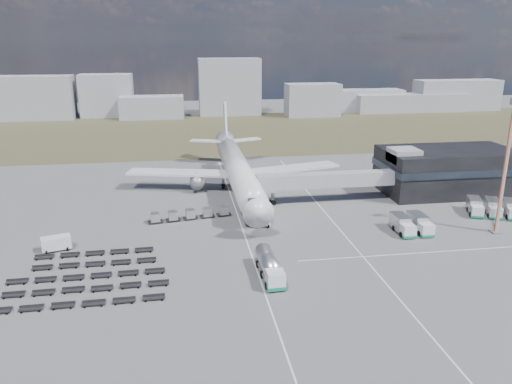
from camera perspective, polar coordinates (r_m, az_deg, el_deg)
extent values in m
plane|color=#565659|center=(87.49, 0.36, -5.92)|extent=(420.00, 420.00, 0.00)
cube|color=#433C28|center=(192.96, -4.85, 6.88)|extent=(420.00, 90.00, 0.01)
cube|color=silver|center=(91.80, -1.37, -4.78)|extent=(0.25, 110.00, 0.01)
cube|color=silver|center=(95.60, 9.42, -4.10)|extent=(0.25, 110.00, 0.01)
cube|color=silver|center=(87.82, 17.67, -6.69)|extent=(40.00, 0.25, 0.01)
cube|color=black|center=(123.52, 21.05, 2.29)|extent=(30.00, 16.00, 10.00)
cube|color=#262D38|center=(123.24, 21.11, 2.83)|extent=(30.40, 16.40, 1.60)
cube|color=#939399|center=(115.28, 16.56, 4.03)|extent=(6.00, 6.00, 3.00)
cube|color=#939399|center=(108.62, 8.11, 1.40)|extent=(29.80, 3.00, 3.00)
cube|color=#939399|center=(105.12, 1.17, 1.04)|extent=(4.00, 3.60, 3.40)
cylinder|color=slate|center=(106.59, 1.91, -0.17)|extent=(0.70, 0.70, 5.10)
cylinder|color=black|center=(107.23, 1.90, -1.24)|extent=(1.40, 0.90, 1.40)
cylinder|color=silver|center=(113.95, -2.02, 2.42)|extent=(5.60, 48.00, 5.60)
cone|color=silver|center=(88.81, 0.01, -1.89)|extent=(5.60, 5.00, 5.60)
cone|color=silver|center=(140.90, -3.39, 5.60)|extent=(5.60, 8.00, 5.60)
cube|color=black|center=(90.43, -0.18, -1.00)|extent=(2.20, 2.00, 0.80)
cube|color=silver|center=(118.37, -8.57, 2.20)|extent=(25.59, 11.38, 0.50)
cube|color=silver|center=(121.15, 3.82, 2.70)|extent=(25.59, 11.38, 0.50)
cylinder|color=slate|center=(116.94, -6.81, 1.22)|extent=(3.00, 5.00, 3.00)
cylinder|color=slate|center=(119.00, 2.37, 1.61)|extent=(3.00, 5.00, 3.00)
cube|color=silver|center=(142.38, -5.68, 5.83)|extent=(9.49, 5.63, 0.35)
cube|color=silver|center=(143.37, -1.27, 5.99)|extent=(9.49, 5.63, 0.35)
cube|color=silver|center=(142.82, -3.54, 8.08)|extent=(0.50, 9.06, 11.45)
cylinder|color=slate|center=(95.30, -0.49, -3.13)|extent=(0.50, 0.50, 2.50)
cylinder|color=slate|center=(118.56, -3.77, 0.95)|extent=(0.60, 0.60, 2.50)
cylinder|color=slate|center=(119.25, -0.70, 1.08)|extent=(0.60, 0.60, 2.50)
cylinder|color=black|center=(95.56, -0.49, -3.55)|extent=(0.50, 1.20, 1.20)
cube|color=#9396A1|center=(243.69, -25.99, 9.62)|extent=(50.38, 12.00, 18.78)
cube|color=#9396A1|center=(239.74, -16.68, 10.53)|extent=(23.01, 12.00, 18.90)
cube|color=#9396A1|center=(229.44, -11.81, 9.46)|extent=(27.93, 12.00, 9.78)
cube|color=#9396A1|center=(235.53, -3.05, 11.92)|extent=(28.13, 12.00, 25.58)
cube|color=#9396A1|center=(232.62, 6.47, 10.41)|extent=(24.17, 12.00, 14.61)
cube|color=#9396A1|center=(253.08, 12.05, 10.21)|extent=(39.10, 12.00, 10.35)
cube|color=#9396A1|center=(257.15, 17.21, 9.73)|extent=(54.86, 12.00, 8.60)
cube|color=#9396A1|center=(269.23, 21.95, 10.23)|extent=(41.40, 12.00, 14.76)
cube|color=silver|center=(71.95, 2.22, -9.94)|extent=(2.62, 2.62, 2.44)
cube|color=#15795B|center=(72.39, 2.21, -10.62)|extent=(2.73, 2.73, 0.53)
cylinder|color=silver|center=(76.31, 1.37, -7.87)|extent=(2.88, 8.04, 2.66)
cube|color=slate|center=(76.83, 1.36, -8.70)|extent=(2.77, 8.04, 0.37)
cylinder|color=black|center=(75.55, 1.61, -9.40)|extent=(2.79, 1.25, 1.17)
cube|color=silver|center=(94.83, 0.70, -3.58)|extent=(3.14, 1.81, 1.42)
cube|color=silver|center=(90.78, -21.87, -5.50)|extent=(5.11, 3.40, 2.47)
cube|color=silver|center=(126.21, 3.46, 2.09)|extent=(3.06, 5.94, 2.65)
cube|color=#15795B|center=(126.49, 3.45, 1.61)|extent=(3.16, 6.04, 0.43)
cube|color=silver|center=(93.65, 16.98, -4.24)|extent=(2.35, 2.25, 2.23)
cube|color=#15795B|center=(93.95, 16.94, -4.73)|extent=(2.45, 2.35, 0.46)
cube|color=silver|center=(96.51, 16.13, -3.27)|extent=(2.47, 4.69, 2.64)
cube|color=silver|center=(95.14, 18.87, -4.09)|extent=(2.35, 2.25, 2.23)
cube|color=#15795B|center=(95.44, 18.82, -4.57)|extent=(2.45, 2.35, 0.46)
cube|color=silver|center=(97.96, 17.97, -3.13)|extent=(2.47, 4.69, 2.64)
cube|color=silver|center=(108.69, 23.94, -2.04)|extent=(2.94, 2.89, 2.19)
cube|color=#15795B|center=(108.95, 23.89, -2.46)|extent=(3.07, 3.02, 0.45)
cube|color=silver|center=(111.83, 23.66, -1.27)|extent=(3.92, 5.15, 2.59)
cube|color=silver|center=(109.42, 25.68, -2.15)|extent=(2.94, 2.89, 2.19)
cube|color=#15795B|center=(109.68, 25.62, -2.56)|extent=(3.07, 3.02, 0.45)
cube|color=silver|center=(112.55, 25.35, -1.38)|extent=(3.92, 5.15, 2.59)
cube|color=silver|center=(113.36, 27.02, -1.48)|extent=(3.92, 5.15, 2.59)
cube|color=black|center=(98.70, -11.43, -3.33)|extent=(3.02, 2.13, 0.19)
cube|color=silver|center=(98.39, -11.46, -2.83)|extent=(1.96, 1.96, 1.60)
cube|color=black|center=(99.08, -9.46, -3.13)|extent=(3.02, 2.13, 0.19)
cube|color=silver|center=(98.77, -9.49, -2.64)|extent=(1.96, 1.96, 1.60)
cube|color=black|center=(99.58, -7.52, -2.94)|extent=(3.02, 2.13, 0.19)
cube|color=silver|center=(99.27, -7.54, -2.44)|extent=(1.96, 1.96, 1.60)
cube|color=black|center=(100.19, -5.59, -2.74)|extent=(3.02, 2.13, 0.19)
cube|color=silver|center=(99.89, -5.61, -2.25)|extent=(1.96, 1.96, 1.60)
cube|color=black|center=(100.92, -3.70, -2.54)|extent=(3.02, 2.13, 0.19)
cube|color=silver|center=(100.62, -3.71, -2.06)|extent=(1.96, 1.96, 1.60)
cube|color=black|center=(72.44, -19.63, -11.88)|extent=(23.81, 1.95, 0.71)
cube|color=black|center=(76.07, -19.14, -10.38)|extent=(23.81, 1.95, 0.71)
cube|color=black|center=(79.74, -18.69, -9.01)|extent=(23.81, 1.95, 0.71)
cube|color=black|center=(83.47, -18.29, -7.77)|extent=(19.85, 1.87, 0.71)
cube|color=black|center=(87.23, -17.93, -6.63)|extent=(19.85, 1.87, 0.71)
cylinder|color=#B9471D|center=(99.06, 26.57, 2.26)|extent=(0.67, 0.67, 23.80)
cube|color=#565659|center=(102.36, 25.70, -4.11)|extent=(1.90, 1.90, 0.29)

